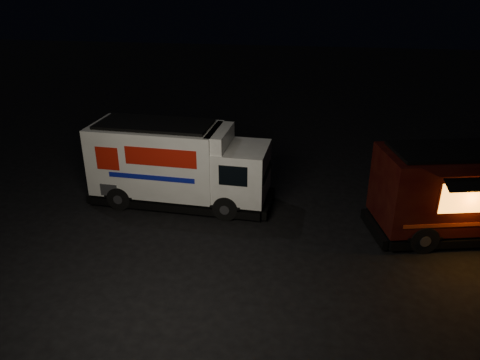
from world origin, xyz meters
TOP-DOWN VIEW (x-y plane):
  - ground at (0.00, 0.00)m, footprint 80.00×80.00m
  - white_truck at (-2.03, 2.71)m, footprint 6.33×2.45m
  - red_truck at (7.13, 1.99)m, footprint 6.27×3.46m

SIDE VIEW (x-z plane):
  - ground at x=0.00m, z-range 0.00..0.00m
  - red_truck at x=7.13m, z-range 0.00..2.76m
  - white_truck at x=-2.03m, z-range 0.00..2.82m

